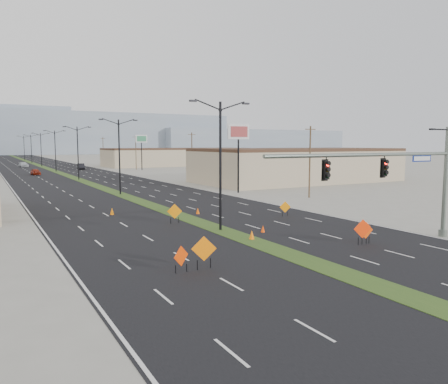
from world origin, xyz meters
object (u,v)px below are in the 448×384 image
streetlight_1 (119,154)px  construction_sign_5 (285,208)px  streetlight_0 (220,162)px  construction_sign_0 (204,250)px  construction_sign_3 (363,230)px  car_far (24,165)px  cone_1 (263,229)px  pole_sign_east_near (238,137)px  streetlight_6 (24,147)px  signal_mast (403,174)px  car_left (36,172)px  cone_0 (252,235)px  streetlight_4 (41,148)px  streetlight_5 (31,148)px  cone_2 (198,211)px  construction_sign_2 (175,212)px  cone_3 (112,211)px  streetlight_3 (55,150)px  construction_sign_4 (366,231)px  pole_sign_east_far (141,141)px  streetlight_2 (78,151)px  construction_sign_1 (181,257)px  car_mid (81,166)px

streetlight_1 → construction_sign_5: (8.51, -25.15, -4.59)m
streetlight_0 → construction_sign_0: bearing=-123.5°
streetlight_1 → construction_sign_3: 37.74m
car_far → construction_sign_0: bearing=-97.5°
cone_1 → pole_sign_east_near: 28.50m
car_far → streetlight_6: bearing=77.8°
streetlight_6 → signal_mast: bearing=-87.2°
car_left → cone_0: size_ratio=6.00×
streetlight_4 → car_left: bearing=-98.5°
car_left → cone_0: bearing=-90.8°
streetlight_1 → construction_sign_0: size_ratio=5.48×
streetlight_5 → cone_0: size_ratio=14.87×
car_far → construction_sign_0: 119.02m
construction_sign_5 → cone_2: size_ratio=2.31×
construction_sign_2 → car_left: bearing=116.9°
construction_sign_5 → cone_2: (-6.56, 5.27, -0.52)m
streetlight_0 → cone_3: 13.86m
signal_mast → car_far: size_ratio=3.24×
streetlight_3 → car_left: bearing=-119.2°
signal_mast → cone_1: 10.78m
construction_sign_4 → streetlight_4: bearing=100.4°
car_far → cone_0: 114.23m
streetlight_6 → cone_0: size_ratio=14.87×
streetlight_4 → car_far: bearing=-159.0°
cone_1 → cone_2: (-0.50, 10.47, 0.03)m
pole_sign_east_far → streetlight_4: bearing=136.5°
streetlight_0 → cone_2: (1.95, 8.12, -5.11)m
streetlight_2 → cone_2: (1.95, -47.88, -5.11)m
cone_3 → streetlight_3: bearing=85.7°
signal_mast → construction_sign_3: (-2.54, 1.00, -3.77)m
cone_2 → construction_sign_1: bearing=-118.4°
car_mid → pole_sign_east_near: 69.09m
car_far → cone_1: car_far is taller
streetlight_0 → streetlight_6: same height
streetlight_2 → construction_sign_5: (8.51, -53.15, -4.59)m
cone_3 → pole_sign_east_near: size_ratio=0.07×
signal_mast → car_left: (-14.31, 83.69, -4.10)m
car_left → construction_sign_3: 83.52m
streetlight_4 → construction_sign_4: size_ratio=6.58×
streetlight_0 → streetlight_1: same height
streetlight_6 → construction_sign_0: size_ratio=5.48×
streetlight_0 → construction_sign_2: bearing=114.0°
car_far → streetlight_1: bearing=-93.5°
car_far → construction_sign_2: (3.17, -105.53, 0.27)m
construction_sign_0 → pole_sign_east_near: pole_sign_east_near is taller
streetlight_5 → construction_sign_5: 137.49m
streetlight_4 → cone_3: size_ratio=14.95×
pole_sign_east_near → construction_sign_5: bearing=-99.6°
streetlight_4 → pole_sign_east_near: (15.00, -89.88, 2.32)m
construction_sign_0 → cone_3: (0.49, 20.67, -0.75)m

